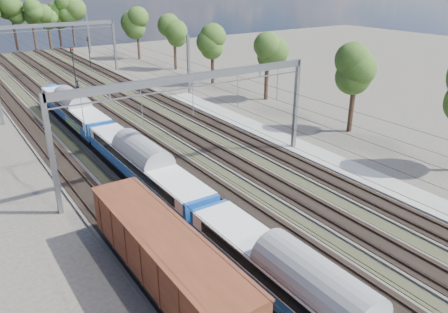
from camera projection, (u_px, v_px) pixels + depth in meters
track_bed at (128, 129)px, 49.67m from camera, size 21.00×130.00×0.34m
platform at (378, 182)px, 36.73m from camera, size 3.00×70.00×0.30m
catenary at (102, 63)px, 53.31m from camera, size 25.65×130.00×9.00m
tree_belt at (55, 20)px, 90.74m from camera, size 38.85×99.48×11.71m
emu_train at (145, 162)px, 35.14m from camera, size 2.75×58.19×4.02m
freight_boxcar at (165, 257)px, 23.36m from camera, size 2.98×14.39×3.71m
worker at (78, 86)px, 65.10m from camera, size 0.62×0.78×1.89m
signal_near at (73, 64)px, 64.64m from camera, size 0.46×0.42×6.55m
signal_far at (89, 49)px, 81.18m from camera, size 0.41×0.37×5.78m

